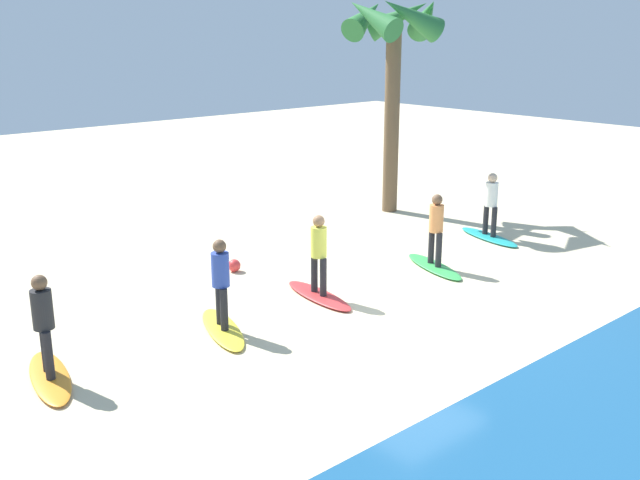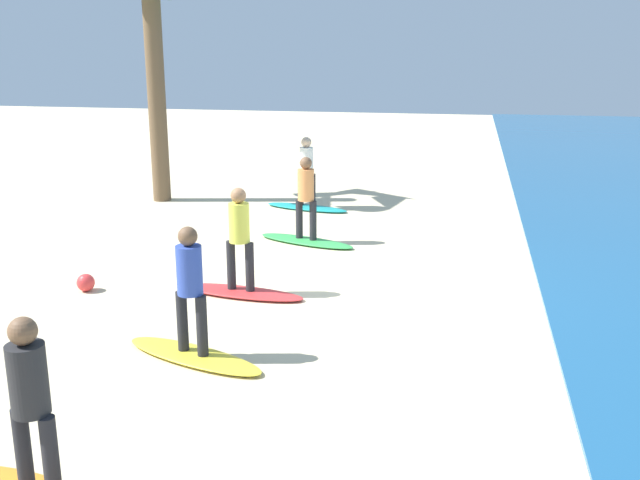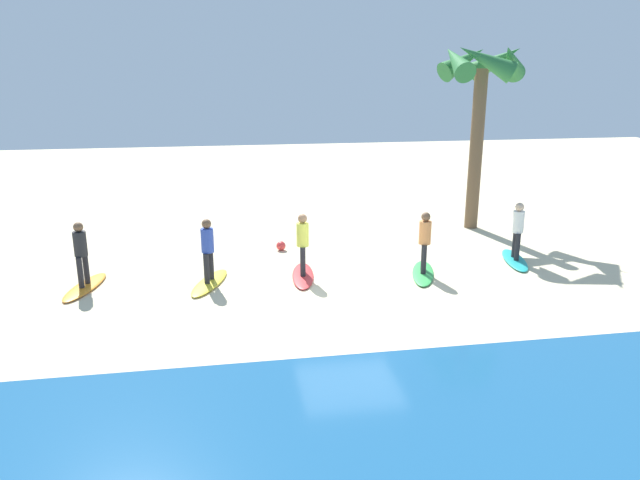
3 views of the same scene
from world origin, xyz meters
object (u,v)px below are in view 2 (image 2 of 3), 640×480
Objects in this scene: surfer_yellow at (190,281)px; beach_ball at (86,283)px; surfboard_teal at (307,207)px; surfboard_green at (306,241)px; surfer_orange at (30,395)px; surfboard_red at (241,292)px; surfer_red at (239,232)px; surfer_teal at (306,166)px; surfer_green at (306,192)px; surfboard_yellow at (194,356)px.

beach_ball is (-2.13, -2.64, -0.89)m from surfer_yellow.
surfboard_green is (2.98, 0.65, 0.00)m from surfboard_teal.
surfer_yellow is 1.00× the size of surfer_orange.
surfboard_red is (6.20, 0.30, 0.00)m from surfboard_teal.
surfer_red is (3.22, -0.35, 0.99)m from surfboard_green.
surfboard_green is at bearing -63.55° from surfboard_teal.
surfer_teal is 5.72× the size of beach_ball.
surfboard_red is (3.22, -0.35, -0.99)m from surfer_green.
surfboard_red is 5.64m from surfer_orange.
surfer_orange is at bearing -2.76° from surfer_green.
surfer_red reaches higher than beach_ball.
surfer_orange reaches higher than beach_ball.
surfer_teal is 3.05m from surfer_green.
surfboard_teal is 0.99m from surfer_teal.
surfboard_teal is 1.28× the size of surfer_yellow.
surfboard_teal and surfboard_yellow have the same top height.
surfer_red is at bearing -176.83° from surfer_yellow.
surfboard_green is 1.00× the size of surfboard_yellow.
surfer_teal is at bearing 161.33° from beach_ball.
beach_ball is at bearing -110.01° from surfboard_green.
beach_ball is (0.32, -2.50, -0.89)m from surfer_red.
surfer_green is at bearing 107.92° from surfboard_yellow.
beach_ball is (3.54, -2.85, 0.10)m from surfboard_green.
surfboard_red is 1.00× the size of surfboard_yellow.
surfer_red and surfer_yellow have the same top height.
surfboard_teal is 11.79m from surfer_orange.
surfer_teal is 6.94m from beach_ball.
surfer_yellow reaches higher than surfboard_red.
surfboard_red is at bearing -6.16° from surfer_green.
surfer_teal and surfer_orange have the same top height.
surfer_yellow is at bearing -73.33° from surfboard_green.
surfer_green reaches higher than surfboard_yellow.
surfer_teal is 6.29m from surfboard_red.
surfer_green is at bearing 12.24° from surfer_teal.
surfer_red is at bearing 113.23° from surfboard_yellow.
surfboard_yellow is (5.67, -0.21, 0.00)m from surfboard_green.
surfboard_teal is 8.66m from surfboard_yellow.
surfboard_teal is at bearing -177.12° from surfer_yellow.
surfboard_yellow is at bearing 2.88° from surfer_teal.
surfboard_teal is 3.21m from surfer_green.
surfer_teal is 8.72m from surfboard_yellow.
beach_ball is (-5.23, -2.43, -0.89)m from surfer_orange.
surfboard_red is at bearing 2.76° from surfer_teal.
surfboard_green is at bearing 177.86° from surfer_yellow.
surfer_teal reaches higher than surfboard_red.
surfer_teal is 0.78× the size of surfboard_green.
surfer_red reaches higher than surfboard_yellow.
surfer_yellow is at bearing 3.17° from surfer_red.
surfboard_teal is at bearing -178.91° from surfer_orange.
surfer_teal is at bearing -177.24° from surfer_red.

